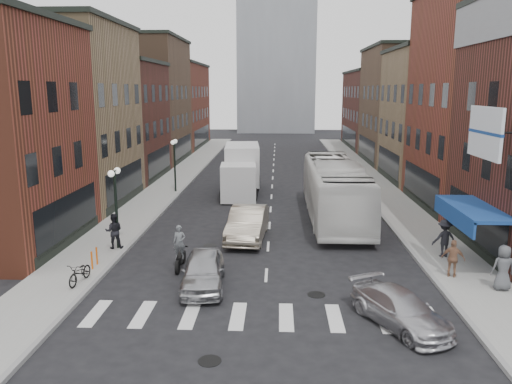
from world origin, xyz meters
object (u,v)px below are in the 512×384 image
(motorcycle_rider, at_px, (180,249))
(ped_left_solo, at_px, (114,231))
(sedan_left_far, at_px, (248,223))
(ped_right_b, at_px, (453,258))
(ped_right_a, at_px, (444,238))
(streetlamp_near, at_px, (115,193))
(billboard_sign, at_px, (487,134))
(bike_rack, at_px, (94,258))
(streetlamp_far, at_px, (174,156))
(transit_bus, at_px, (335,190))
(ped_right_c, at_px, (503,268))
(sedan_left_near, at_px, (203,270))
(curb_car, at_px, (400,309))
(parked_bicycle, at_px, (80,273))
(box_truck, at_px, (241,170))

(motorcycle_rider, xyz_separation_m, ped_left_solo, (-3.72, 2.34, 0.09))
(sedan_left_far, xyz_separation_m, ped_right_b, (8.91, -5.47, 0.09))
(ped_right_a, bearing_deg, streetlamp_near, -13.32)
(billboard_sign, distance_m, motorcycle_rider, 13.52)
(bike_rack, relative_size, sedan_left_far, 0.15)
(streetlamp_far, height_order, transit_bus, streetlamp_far)
(bike_rack, distance_m, ped_right_c, 16.96)
(transit_bus, bearing_deg, sedan_left_near, -120.20)
(streetlamp_far, distance_m, ped_right_c, 24.97)
(streetlamp_near, distance_m, ped_right_a, 15.77)
(streetlamp_near, bearing_deg, transit_bus, 30.94)
(transit_bus, distance_m, sedan_left_near, 13.00)
(sedan_left_far, distance_m, ped_left_solo, 6.85)
(curb_car, relative_size, parked_bicycle, 2.47)
(streetlamp_far, bearing_deg, billboard_sign, -47.59)
(transit_bus, bearing_deg, billboard_sign, -66.04)
(box_truck, bearing_deg, parked_bicycle, -109.33)
(motorcycle_rider, xyz_separation_m, sedan_left_far, (2.72, 4.66, -0.08))
(bike_rack, height_order, box_truck, box_truck)
(streetlamp_far, xyz_separation_m, parked_bicycle, (-0.10, -18.57, -2.33))
(curb_car, bearing_deg, ped_right_a, 35.06)
(streetlamp_far, height_order, ped_right_c, streetlamp_far)
(bike_rack, height_order, ped_left_solo, ped_left_solo)
(billboard_sign, height_order, motorcycle_rider, billboard_sign)
(bike_rack, bearing_deg, sedan_left_far, 37.45)
(box_truck, distance_m, parked_bicycle, 19.42)
(transit_bus, height_order, ped_left_solo, transit_bus)
(ped_right_a, bearing_deg, sedan_left_near, 8.42)
(ped_left_solo, bearing_deg, ped_right_c, 151.64)
(sedan_left_far, distance_m, ped_right_a, 9.80)
(ped_right_a, bearing_deg, ped_right_c, 93.34)
(streetlamp_far, distance_m, parked_bicycle, 18.71)
(streetlamp_near, xyz_separation_m, streetlamp_far, (0.00, 14.00, 0.00))
(bike_rack, distance_m, sedan_left_far, 8.17)
(streetlamp_near, distance_m, streetlamp_far, 14.00)
(streetlamp_near, relative_size, curb_car, 1.00)
(ped_right_c, bearing_deg, motorcycle_rider, -12.39)
(streetlamp_far, xyz_separation_m, bike_rack, (-0.20, -16.70, -2.36))
(box_truck, xyz_separation_m, ped_right_c, (11.59, -18.63, -0.74))
(billboard_sign, relative_size, streetlamp_near, 0.90)
(streetlamp_near, height_order, transit_bus, streetlamp_near)
(streetlamp_near, height_order, box_truck, streetlamp_near)
(billboard_sign, bearing_deg, ped_right_a, 96.64)
(transit_bus, height_order, ped_right_b, transit_bus)
(streetlamp_far, bearing_deg, box_truck, 1.32)
(parked_bicycle, height_order, ped_right_a, ped_right_a)
(streetlamp_near, xyz_separation_m, ped_right_c, (16.65, -4.51, -1.86))
(bike_rack, height_order, sedan_left_far, sedan_left_far)
(streetlamp_near, distance_m, box_truck, 15.04)
(sedan_left_near, height_order, ped_right_a, ped_right_a)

